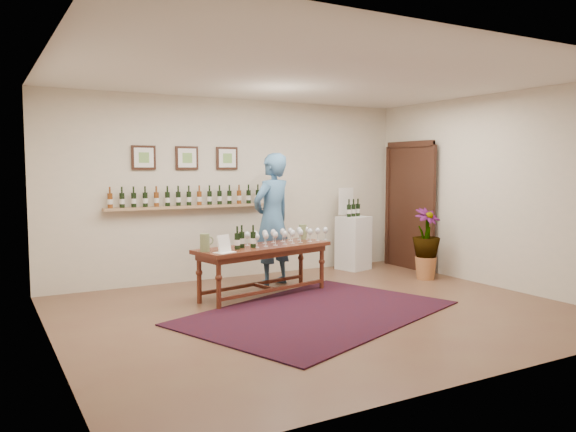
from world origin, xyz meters
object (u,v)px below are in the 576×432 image
tasting_table (264,253)px  potted_plant (426,244)px  display_pedestal (353,243)px  person (272,219)px

tasting_table → potted_plant: bearing=-16.6°
tasting_table → display_pedestal: bearing=12.9°
person → tasting_table: bearing=33.4°
tasting_table → display_pedestal: 2.47m
display_pedestal → person: bearing=-166.1°
display_pedestal → person: size_ratio=0.47×
display_pedestal → potted_plant: size_ratio=0.95×
potted_plant → person: (-2.27, 0.81, 0.42)m
display_pedestal → potted_plant: bearing=-69.2°
tasting_table → potted_plant: size_ratio=2.12×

